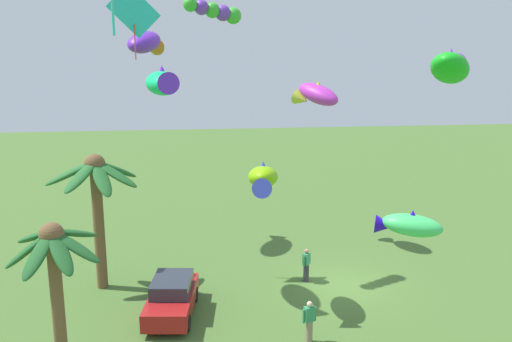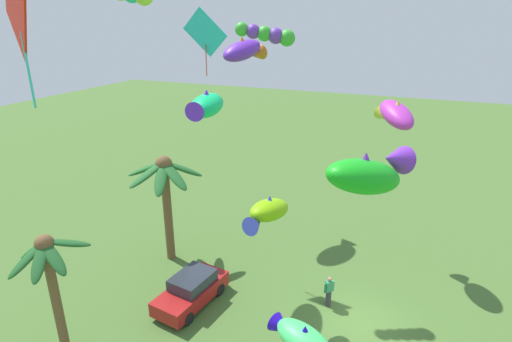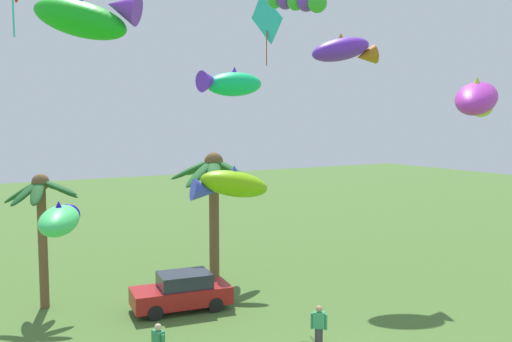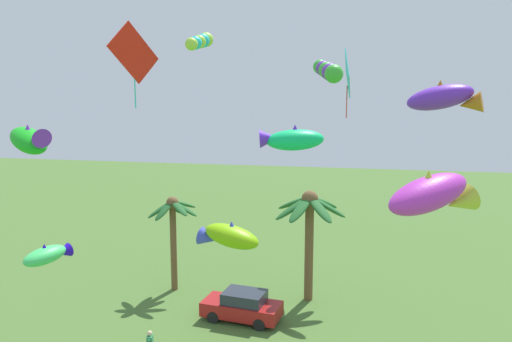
{
  "view_description": "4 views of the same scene",
  "coord_description": "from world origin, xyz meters",
  "px_view_note": "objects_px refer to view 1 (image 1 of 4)",
  "views": [
    {
      "loc": [
        -20.32,
        6.87,
        9.74
      ],
      "look_at": [
        -1.51,
        4.21,
        5.77
      ],
      "focal_mm": 34.73,
      "sensor_mm": 36.0,
      "label": 1
    },
    {
      "loc": [
        -15.42,
        -1.41,
        12.84
      ],
      "look_at": [
        -1.56,
        4.36,
        7.22
      ],
      "focal_mm": 28.59,
      "sensor_mm": 36.0,
      "label": 2
    },
    {
      "loc": [
        -9.86,
        -12.36,
        7.61
      ],
      "look_at": [
        0.22,
        4.93,
        5.76
      ],
      "focal_mm": 38.26,
      "sensor_mm": 36.0,
      "label": 3
    },
    {
      "loc": [
        3.62,
        -15.36,
        11.35
      ],
      "look_at": [
        -0.67,
        6.16,
        7.85
      ],
      "focal_mm": 35.02,
      "sensor_mm": 36.0,
      "label": 4
    }
  ],
  "objects_px": {
    "palm_tree_1": "(55,268)",
    "spectator_0": "(306,265)",
    "kite_fish_2": "(408,225)",
    "kite_fish_4": "(316,95)",
    "spectator_1": "(309,321)",
    "palm_tree_0": "(96,187)",
    "kite_diamond_1": "(134,12)",
    "kite_fish_0": "(263,178)",
    "kite_fish_6": "(146,43)",
    "kite_fish_8": "(451,67)",
    "kite_fish_9": "(163,83)",
    "kite_tube_3": "(215,11)",
    "parked_car_0": "(172,297)"
  },
  "relations": [
    {
      "from": "spectator_0",
      "to": "kite_tube_3",
      "type": "height_order",
      "value": "kite_tube_3"
    },
    {
      "from": "spectator_1",
      "to": "parked_car_0",
      "type": "bearing_deg",
      "value": 60.49
    },
    {
      "from": "kite_diamond_1",
      "to": "kite_fish_6",
      "type": "height_order",
      "value": "kite_diamond_1"
    },
    {
      "from": "palm_tree_1",
      "to": "kite_fish_9",
      "type": "height_order",
      "value": "kite_fish_9"
    },
    {
      "from": "kite_fish_8",
      "to": "kite_fish_9",
      "type": "distance_m",
      "value": 11.36
    },
    {
      "from": "kite_fish_4",
      "to": "kite_fish_9",
      "type": "distance_m",
      "value": 9.49
    },
    {
      "from": "palm_tree_0",
      "to": "spectator_1",
      "type": "xyz_separation_m",
      "value": [
        -5.79,
        -8.15,
        -3.86
      ]
    },
    {
      "from": "kite_diamond_1",
      "to": "kite_fish_4",
      "type": "xyz_separation_m",
      "value": [
        2.76,
        -9.15,
        -3.84
      ]
    },
    {
      "from": "kite_fish_2",
      "to": "palm_tree_0",
      "type": "bearing_deg",
      "value": 49.08
    },
    {
      "from": "palm_tree_0",
      "to": "palm_tree_1",
      "type": "xyz_separation_m",
      "value": [
        -7.71,
        -0.14,
        -0.53
      ]
    },
    {
      "from": "palm_tree_0",
      "to": "kite_diamond_1",
      "type": "xyz_separation_m",
      "value": [
        1.85,
        -1.8,
        7.5
      ]
    },
    {
      "from": "parked_car_0",
      "to": "kite_fish_4",
      "type": "xyz_separation_m",
      "value": [
        7.59,
        -7.74,
        7.58
      ]
    },
    {
      "from": "kite_fish_2",
      "to": "palm_tree_1",
      "type": "bearing_deg",
      "value": 83.63
    },
    {
      "from": "spectator_0",
      "to": "kite_diamond_1",
      "type": "bearing_deg",
      "value": 71.33
    },
    {
      "from": "kite_fish_4",
      "to": "kite_fish_8",
      "type": "relative_size",
      "value": 1.34
    },
    {
      "from": "palm_tree_0",
      "to": "kite_fish_8",
      "type": "xyz_separation_m",
      "value": [
        -8.39,
        -11.36,
        5.1
      ]
    },
    {
      "from": "palm_tree_1",
      "to": "kite_fish_0",
      "type": "relative_size",
      "value": 1.9
    },
    {
      "from": "parked_car_0",
      "to": "kite_fish_8",
      "type": "bearing_deg",
      "value": -123.5
    },
    {
      "from": "kite_fish_4",
      "to": "kite_fish_8",
      "type": "distance_m",
      "value": 13.07
    },
    {
      "from": "kite_fish_2",
      "to": "kite_fish_4",
      "type": "xyz_separation_m",
      "value": [
        13.43,
        -0.76,
        3.0
      ]
    },
    {
      "from": "palm_tree_0",
      "to": "kite_fish_0",
      "type": "relative_size",
      "value": 2.11
    },
    {
      "from": "kite_fish_8",
      "to": "kite_fish_9",
      "type": "bearing_deg",
      "value": 46.94
    },
    {
      "from": "kite_diamond_1",
      "to": "kite_fish_6",
      "type": "bearing_deg",
      "value": -1.98
    },
    {
      "from": "kite_fish_8",
      "to": "kite_fish_9",
      "type": "height_order",
      "value": "kite_fish_8"
    },
    {
      "from": "kite_fish_2",
      "to": "kite_fish_6",
      "type": "height_order",
      "value": "kite_fish_6"
    },
    {
      "from": "kite_fish_9",
      "to": "kite_fish_8",
      "type": "bearing_deg",
      "value": -133.06
    },
    {
      "from": "kite_fish_0",
      "to": "kite_fish_8",
      "type": "distance_m",
      "value": 8.39
    },
    {
      "from": "parked_car_0",
      "to": "kite_tube_3",
      "type": "xyz_separation_m",
      "value": [
        4.1,
        -2.16,
        11.44
      ]
    },
    {
      "from": "kite_fish_2",
      "to": "kite_fish_4",
      "type": "height_order",
      "value": "kite_fish_4"
    },
    {
      "from": "palm_tree_0",
      "to": "spectator_0",
      "type": "relative_size",
      "value": 3.85
    },
    {
      "from": "palm_tree_0",
      "to": "palm_tree_1",
      "type": "height_order",
      "value": "palm_tree_0"
    },
    {
      "from": "kite_fish_0",
      "to": "kite_fish_2",
      "type": "height_order",
      "value": "kite_fish_0"
    },
    {
      "from": "kite_fish_0",
      "to": "spectator_1",
      "type": "bearing_deg",
      "value": -158.32
    },
    {
      "from": "spectator_0",
      "to": "kite_fish_9",
      "type": "bearing_deg",
      "value": 89.59
    },
    {
      "from": "palm_tree_0",
      "to": "kite_fish_9",
      "type": "relative_size",
      "value": 1.91
    },
    {
      "from": "parked_car_0",
      "to": "kite_fish_8",
      "type": "distance_m",
      "value": 13.3
    },
    {
      "from": "palm_tree_0",
      "to": "kite_fish_4",
      "type": "xyz_separation_m",
      "value": [
        4.6,
        -10.95,
        3.66
      ]
    },
    {
      "from": "palm_tree_1",
      "to": "spectator_0",
      "type": "relative_size",
      "value": 3.46
    },
    {
      "from": "spectator_0",
      "to": "kite_fish_4",
      "type": "relative_size",
      "value": 0.49
    },
    {
      "from": "kite_fish_2",
      "to": "kite_fish_9",
      "type": "distance_m",
      "value": 11.5
    },
    {
      "from": "kite_fish_0",
      "to": "kite_fish_6",
      "type": "xyz_separation_m",
      "value": [
        8.94,
        4.98,
        5.61
      ]
    },
    {
      "from": "kite_fish_6",
      "to": "spectator_1",
      "type": "bearing_deg",
      "value": -152.68
    },
    {
      "from": "spectator_1",
      "to": "kite_fish_8",
      "type": "distance_m",
      "value": 9.86
    },
    {
      "from": "palm_tree_1",
      "to": "kite_fish_6",
      "type": "height_order",
      "value": "kite_fish_6"
    },
    {
      "from": "kite_fish_2",
      "to": "kite_fish_6",
      "type": "relative_size",
      "value": 0.56
    },
    {
      "from": "kite_fish_4",
      "to": "kite_fish_9",
      "type": "height_order",
      "value": "kite_fish_9"
    },
    {
      "from": "spectator_1",
      "to": "kite_fish_4",
      "type": "height_order",
      "value": "kite_fish_4"
    },
    {
      "from": "kite_diamond_1",
      "to": "kite_fish_8",
      "type": "distance_m",
      "value": 14.21
    },
    {
      "from": "kite_fish_2",
      "to": "kite_fish_8",
      "type": "distance_m",
      "value": 4.61
    },
    {
      "from": "kite_tube_3",
      "to": "palm_tree_1",
      "type": "bearing_deg",
      "value": 149.31
    }
  ]
}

